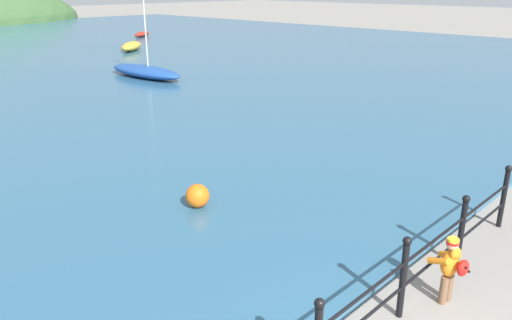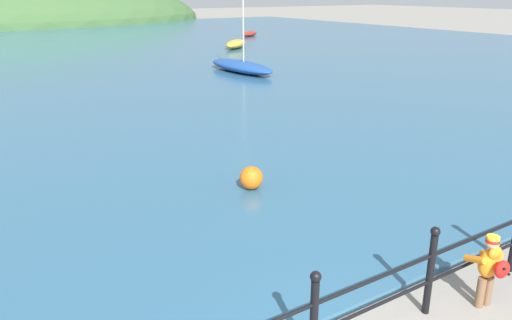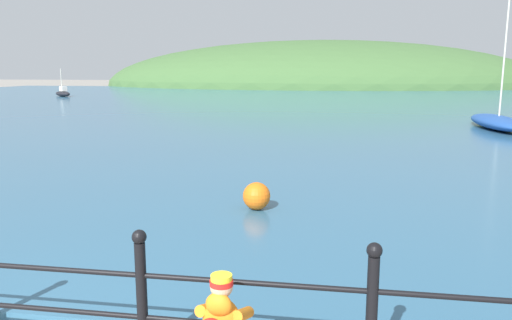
{
  "view_description": "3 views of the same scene",
  "coord_description": "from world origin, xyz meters",
  "px_view_note": "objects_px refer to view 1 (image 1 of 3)",
  "views": [
    {
      "loc": [
        -4.07,
        -1.06,
        4.27
      ],
      "look_at": [
        2.51,
        5.32,
        1.02
      ],
      "focal_mm": 35.0,
      "sensor_mm": 36.0,
      "label": 1
    },
    {
      "loc": [
        -3.37,
        -1.88,
        3.91
      ],
      "look_at": [
        1.67,
        5.98,
        0.71
      ],
      "focal_mm": 35.0,
      "sensor_mm": 36.0,
      "label": 2
    },
    {
      "loc": [
        2.92,
        -2.13,
        2.49
      ],
      "look_at": [
        1.84,
        4.47,
        1.25
      ],
      "focal_mm": 35.0,
      "sensor_mm": 36.0,
      "label": 3
    }
  ],
  "objects_px": {
    "child_in_coat": "(451,265)",
    "mooring_buoy": "(198,196)",
    "boat_twin_mast": "(145,71)",
    "boat_green_fishing": "(131,46)",
    "boat_mid_harbor": "(142,34)"
  },
  "relations": [
    {
      "from": "boat_twin_mast",
      "to": "boat_mid_harbor",
      "type": "relative_size",
      "value": 2.5
    },
    {
      "from": "boat_mid_harbor",
      "to": "mooring_buoy",
      "type": "relative_size",
      "value": 4.92
    },
    {
      "from": "child_in_coat",
      "to": "boat_mid_harbor",
      "type": "distance_m",
      "value": 38.54
    },
    {
      "from": "boat_green_fishing",
      "to": "mooring_buoy",
      "type": "distance_m",
      "value": 25.57
    },
    {
      "from": "boat_mid_harbor",
      "to": "mooring_buoy",
      "type": "xyz_separation_m",
      "value": [
        -18.3,
        -29.36,
        0.03
      ]
    },
    {
      "from": "boat_green_fishing",
      "to": "mooring_buoy",
      "type": "height_order",
      "value": "boat_green_fishing"
    },
    {
      "from": "mooring_buoy",
      "to": "boat_twin_mast",
      "type": "bearing_deg",
      "value": 59.76
    },
    {
      "from": "boat_twin_mast",
      "to": "boat_mid_harbor",
      "type": "bearing_deg",
      "value": 56.76
    },
    {
      "from": "boat_green_fishing",
      "to": "boat_mid_harbor",
      "type": "distance_m",
      "value": 9.1
    },
    {
      "from": "child_in_coat",
      "to": "mooring_buoy",
      "type": "relative_size",
      "value": 2.12
    },
    {
      "from": "boat_green_fishing",
      "to": "boat_twin_mast",
      "type": "height_order",
      "value": "boat_twin_mast"
    },
    {
      "from": "child_in_coat",
      "to": "boat_twin_mast",
      "type": "distance_m",
      "value": 19.23
    },
    {
      "from": "boat_mid_harbor",
      "to": "mooring_buoy",
      "type": "bearing_deg",
      "value": -121.93
    },
    {
      "from": "boat_green_fishing",
      "to": "boat_mid_harbor",
      "type": "bearing_deg",
      "value": 52.0
    },
    {
      "from": "boat_green_fishing",
      "to": "mooring_buoy",
      "type": "bearing_deg",
      "value": -119.78
    }
  ]
}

